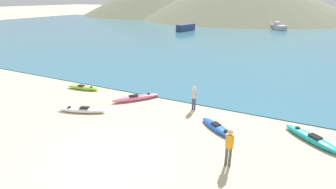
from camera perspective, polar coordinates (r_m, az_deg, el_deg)
The scene contains 11 objects.
ground_plane at distance 12.62m, azimuth -12.78°, elevation -13.37°, with size 400.00×400.00×0.00m, color beige.
bay_water at distance 51.60m, azimuth 18.91°, elevation 11.71°, with size 160.00×70.00×0.06m, color teal.
kayak_on_sand_0 at distance 14.86m, azimuth 10.67°, elevation -7.05°, with size 2.56×2.16×0.33m.
kayak_on_sand_1 at distance 17.64m, azimuth -18.13°, elevation -3.19°, with size 3.19×1.71×0.34m.
kayak_on_sand_2 at distance 18.80m, azimuth -6.97°, elevation -0.71°, with size 2.73×3.08×0.40m.
kayak_on_sand_3 at distance 21.90m, azimuth -18.00°, elevation 1.42°, with size 2.90×0.99×0.35m.
kayak_on_sand_4 at distance 15.38m, azimuth 28.80°, elevation -8.32°, with size 2.97×2.65×0.39m.
person_near_foreground at distance 11.61m, azimuth 13.18°, elevation -10.72°, with size 0.36×0.30×1.77m.
person_near_waterline at distance 16.86m, azimuth 5.68°, elevation -0.46°, with size 0.33×0.22×1.62m.
moored_boat_0 at distance 65.75m, azimuth 22.76°, elevation 13.45°, with size 4.26×5.37×1.69m.
moored_boat_1 at distance 58.60m, azimuth 3.88°, elevation 14.36°, with size 2.57×5.29×1.37m.
Camera 1 is at (6.98, -7.91, 6.91)m, focal length 28.00 mm.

